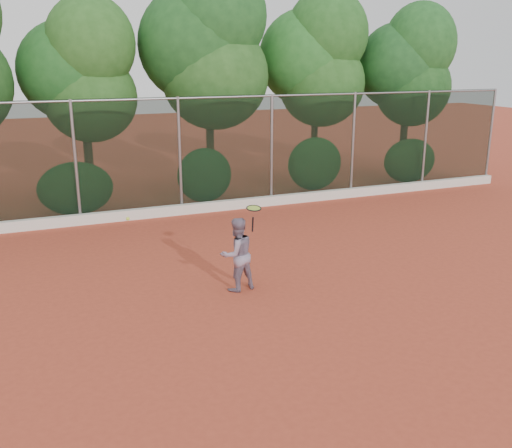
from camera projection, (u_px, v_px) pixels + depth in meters
name	position (u px, v px, depth m)	size (l,w,h in m)	color
ground	(275.00, 297.00, 11.31)	(80.00, 80.00, 0.00)	#B6432B
concrete_curb	(183.00, 209.00, 17.32)	(24.00, 0.20, 0.30)	silver
tennis_player	(237.00, 254.00, 11.49)	(0.74, 0.58, 1.52)	gray
chainlink_fence	(180.00, 153.00, 17.01)	(24.09, 0.09, 3.50)	black
foliage_backdrop	(143.00, 64.00, 17.86)	(23.70, 3.63, 7.55)	#412E19
tennis_racket	(254.00, 210.00, 11.29)	(0.33, 0.33, 0.54)	black
tennis_ball_in_flight	(128.00, 219.00, 10.24)	(0.07, 0.07, 0.07)	#C8EF36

